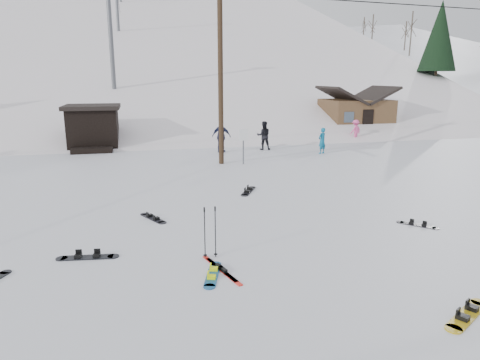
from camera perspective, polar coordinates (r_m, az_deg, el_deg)
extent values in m
plane|color=silver|center=(9.31, 1.78, -15.16)|extent=(200.00, 200.00, 0.00)
cube|color=white|center=(65.03, -10.94, -1.34)|extent=(60.00, 85.24, 65.97)
cube|color=silver|center=(72.11, 20.96, 0.28)|extent=(45.66, 93.98, 54.59)
cylinder|color=#3A2819|center=(22.26, -2.62, 13.64)|extent=(0.26, 0.26, 9.00)
cylinder|color=#595B60|center=(22.39, 0.45, 4.40)|extent=(0.07, 0.07, 1.80)
cube|color=white|center=(22.26, 0.48, 6.04)|extent=(0.50, 0.04, 0.60)
cube|color=black|center=(29.19, -18.92, 6.52)|extent=(3.00, 3.00, 2.50)
cube|color=black|center=(29.07, -19.13, 9.19)|extent=(3.40, 3.40, 0.25)
cube|color=black|center=(27.56, -19.09, 3.81)|extent=(2.40, 1.20, 0.30)
cylinder|color=#595B60|center=(38.02, -16.80, 17.22)|extent=(0.36, 0.36, 8.00)
cube|color=brown|center=(36.33, 15.11, 8.19)|extent=(5.00, 4.00, 2.70)
cube|color=black|center=(35.60, 13.33, 10.94)|extent=(2.69, 4.40, 1.43)
cube|color=black|center=(36.88, 17.16, 10.78)|extent=(2.69, 4.40, 1.43)
cube|color=black|center=(34.59, 16.66, 7.43)|extent=(0.90, 0.06, 1.90)
cube|color=#165894|center=(10.16, -3.66, -12.49)|extent=(0.59, 1.19, 0.02)
cylinder|color=#165894|center=(10.68, -3.26, -11.13)|extent=(0.27, 0.27, 0.02)
cylinder|color=#165894|center=(9.65, -4.11, -14.00)|extent=(0.27, 0.27, 0.02)
cube|color=#EDFF0D|center=(10.33, -3.52, -11.74)|extent=(0.22, 0.19, 0.08)
cube|color=#EDFF0D|center=(9.95, -3.82, -12.76)|extent=(0.22, 0.19, 0.08)
cube|color=red|center=(10.32, -2.27, -12.05)|extent=(0.60, 1.62, 0.02)
cube|color=black|center=(10.30, -2.27, -11.82)|extent=(0.17, 0.31, 0.08)
cube|color=red|center=(10.45, -2.73, -11.70)|extent=(0.60, 1.62, 0.02)
cube|color=black|center=(10.43, -2.73, -11.47)|extent=(0.17, 0.31, 0.08)
cylinder|color=black|center=(10.84, -4.72, -7.12)|extent=(0.03, 0.03, 1.30)
cylinder|color=black|center=(11.06, -4.66, -9.95)|extent=(0.10, 0.10, 0.01)
cylinder|color=black|center=(10.64, -4.79, -3.95)|extent=(0.04, 0.04, 0.12)
cylinder|color=black|center=(10.88, -3.30, -7.01)|extent=(0.03, 0.03, 1.30)
cylinder|color=black|center=(11.10, -3.26, -9.84)|extent=(0.10, 0.10, 0.01)
cylinder|color=black|center=(10.68, -3.35, -3.86)|extent=(0.04, 0.04, 0.12)
cube|color=black|center=(11.69, -19.65, -9.69)|extent=(1.30, 0.45, 0.03)
cylinder|color=black|center=(11.55, -16.54, -9.73)|extent=(0.29, 0.29, 0.03)
cylinder|color=black|center=(11.86, -22.69, -9.63)|extent=(0.29, 0.29, 0.03)
cube|color=black|center=(11.61, -18.56, -9.46)|extent=(0.18, 0.23, 0.08)
cube|color=black|center=(11.72, -20.78, -9.43)|extent=(0.18, 0.23, 0.08)
cube|color=black|center=(14.19, -11.52, -5.03)|extent=(0.77, 1.13, 0.02)
cylinder|color=black|center=(14.66, -12.66, -4.47)|extent=(0.26, 0.26, 0.02)
cylinder|color=black|center=(13.72, -10.31, -5.62)|extent=(0.26, 0.26, 0.02)
cube|color=black|center=(14.34, -11.95, -4.64)|extent=(0.23, 0.21, 0.07)
cube|color=black|center=(14.00, -11.10, -5.05)|extent=(0.23, 0.21, 0.07)
cylinder|color=black|center=(11.64, -28.77, -10.73)|extent=(0.26, 0.26, 0.02)
cube|color=black|center=(14.38, 22.60, -5.58)|extent=(0.89, 0.92, 0.02)
cylinder|color=black|center=(14.31, 24.64, -5.88)|extent=(0.24, 0.24, 0.02)
cylinder|color=black|center=(14.47, 20.59, -5.28)|extent=(0.24, 0.24, 0.02)
cube|color=black|center=(14.34, 23.35, -5.52)|extent=(0.21, 0.21, 0.07)
cube|color=black|center=(14.40, 21.89, -5.31)|extent=(0.21, 0.21, 0.07)
cube|color=gold|center=(9.67, 28.01, -15.61)|extent=(1.32, 0.96, 0.03)
cylinder|color=gold|center=(10.25, 29.27, -14.07)|extent=(0.31, 0.31, 0.03)
cylinder|color=gold|center=(9.10, 26.58, -17.35)|extent=(0.31, 0.31, 0.03)
cube|color=black|center=(9.85, 28.52, -14.73)|extent=(0.26, 0.28, 0.09)
cube|color=black|center=(9.43, 27.56, -15.90)|extent=(0.26, 0.28, 0.09)
cube|color=black|center=(17.15, 1.13, -1.50)|extent=(0.86, 1.26, 0.03)
cylinder|color=black|center=(17.74, 1.62, -0.98)|extent=(0.29, 0.29, 0.03)
cylinder|color=black|center=(16.55, 0.60, -2.05)|extent=(0.29, 0.29, 0.03)
cube|color=black|center=(17.35, 1.31, -1.13)|extent=(0.26, 0.24, 0.08)
cube|color=black|center=(16.92, 0.94, -1.51)|extent=(0.26, 0.24, 0.08)
imported|color=#0E668D|center=(26.05, 10.88, 5.17)|extent=(0.67, 0.58, 1.54)
imported|color=black|center=(26.99, 3.18, 5.94)|extent=(0.96, 0.80, 1.79)
imported|color=#F3559B|center=(31.90, 15.14, 6.42)|extent=(1.11, 0.90, 1.50)
imported|color=#181E3D|center=(26.00, -2.49, 5.84)|extent=(1.24, 0.91, 1.95)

